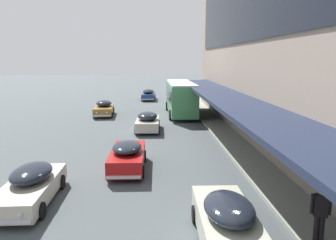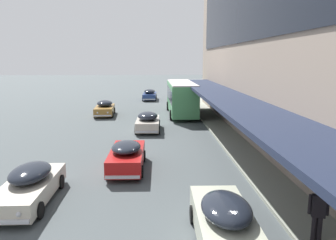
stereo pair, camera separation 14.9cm
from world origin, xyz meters
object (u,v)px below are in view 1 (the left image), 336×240
sedan_second_mid (148,121)px  sedan_trailing_near (227,221)px  transit_bus_kerbside_front (181,96)px  sedan_second_near (127,156)px  sedan_oncoming_rear (104,108)px  sedan_lead_near (149,95)px  pedestrian_at_kerb (320,211)px  sedan_trailing_mid (31,185)px

sedan_second_mid → sedan_trailing_near: bearing=-80.8°
transit_bus_kerbside_front → sedan_trailing_near: bearing=-91.5°
transit_bus_kerbside_front → sedan_second_near: size_ratio=2.11×
sedan_trailing_near → sedan_oncoming_rear: bearing=106.8°
sedan_lead_near → sedan_second_near: bearing=-91.5°
transit_bus_kerbside_front → sedan_second_mid: size_ratio=2.17×
sedan_trailing_near → sedan_second_near: bearing=116.5°
sedan_second_mid → transit_bus_kerbside_front: bearing=66.2°
sedan_trailing_near → pedestrian_at_kerb: bearing=-3.8°
sedan_second_mid → sedan_oncoming_rear: (-4.66, 7.60, 0.00)m
sedan_trailing_near → pedestrian_at_kerb: 2.92m
transit_bus_kerbside_front → sedan_second_mid: (-3.39, -7.69, -1.20)m
sedan_lead_near → pedestrian_at_kerb: (5.80, -37.92, 0.40)m
transit_bus_kerbside_front → sedan_second_mid: 8.49m
sedan_second_near → sedan_lead_near: 30.34m
sedan_second_mid → sedan_lead_near: sedan_second_mid is taller
sedan_trailing_mid → transit_bus_kerbside_front: bearing=69.4°
transit_bus_kerbside_front → sedan_trailing_near: size_ratio=2.03×
sedan_trailing_mid → sedan_second_mid: sedan_second_mid is taller
sedan_second_near → sedan_trailing_near: sedan_trailing_near is taller
sedan_lead_near → sedan_oncoming_rear: 13.84m
pedestrian_at_kerb → sedan_second_mid: bearing=108.1°
sedan_second_near → sedan_trailing_near: (3.69, -7.39, 0.03)m
transit_bus_kerbside_front → sedan_oncoming_rear: bearing=-179.4°
sedan_second_near → sedan_second_mid: (0.93, 9.64, 0.01)m
sedan_second_mid → sedan_lead_near: size_ratio=0.92×
sedan_second_near → sedan_second_mid: size_ratio=1.03×
sedan_trailing_near → sedan_lead_near: sedan_trailing_near is taller
sedan_trailing_mid → sedan_second_mid: bearing=71.3°
sedan_oncoming_rear → sedan_second_mid: bearing=-58.5°
transit_bus_kerbside_front → sedan_second_mid: bearing=-113.8°
sedan_second_mid → sedan_trailing_mid: bearing=-108.7°
sedan_trailing_near → pedestrian_at_kerb: (2.89, -0.19, 0.38)m
sedan_second_mid → sedan_lead_near: bearing=90.4°
sedan_second_near → sedan_oncoming_rear: (-3.73, 17.25, 0.01)m
sedan_second_mid → sedan_oncoming_rear: bearing=121.5°
sedan_second_mid → pedestrian_at_kerb: pedestrian_at_kerb is taller
sedan_trailing_near → sedan_trailing_mid: bearing=154.5°
sedan_trailing_mid → sedan_trailing_near: size_ratio=1.03×
sedan_trailing_mid → sedan_oncoming_rear: 21.14m
sedan_trailing_mid → pedestrian_at_kerb: bearing=-19.8°
transit_bus_kerbside_front → sedan_second_near: 17.91m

